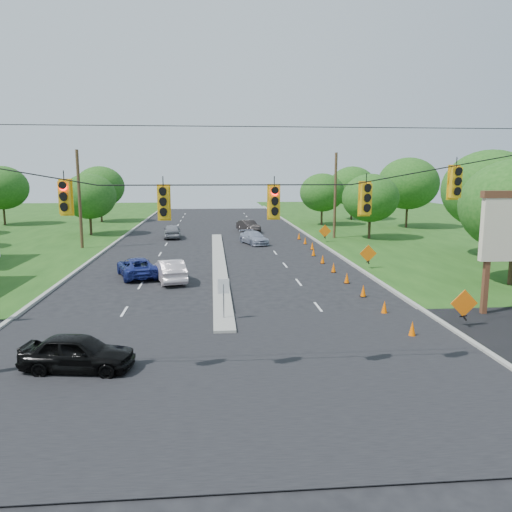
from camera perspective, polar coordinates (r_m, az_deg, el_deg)
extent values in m
plane|color=black|center=(18.31, -3.21, -12.93)|extent=(160.00, 160.00, 0.00)
cube|color=black|center=(18.31, -3.21, -12.93)|extent=(160.00, 14.00, 0.02)
cube|color=gray|center=(48.39, -16.47, 0.86)|extent=(0.25, 110.00, 0.16)
cube|color=gray|center=(48.60, 7.58, 1.21)|extent=(0.25, 110.00, 0.16)
cube|color=gray|center=(38.55, -4.25, -0.91)|extent=(1.00, 34.00, 0.18)
cylinder|color=gray|center=(23.71, -3.72, -5.36)|extent=(0.06, 0.06, 1.80)
cube|color=white|center=(23.52, -3.74, -3.47)|extent=(0.55, 0.04, 0.70)
cylinder|color=black|center=(15.91, -3.33, 9.55)|extent=(24.00, 0.04, 0.04)
cube|color=yellow|center=(16.55, -20.99, 6.25)|extent=(0.34, 0.24, 1.00)
cube|color=yellow|center=(16.01, -10.51, 6.01)|extent=(0.34, 0.24, 1.00)
cube|color=yellow|center=(16.06, 2.09, 6.17)|extent=(0.34, 0.24, 1.00)
cube|color=yellow|center=(16.70, 12.43, 6.38)|extent=(0.34, 0.24, 1.00)
cube|color=yellow|center=(17.81, 21.82, 7.81)|extent=(0.34, 0.24, 1.00)
cylinder|color=#422D1C|center=(48.48, -19.52, 6.08)|extent=(0.28, 0.28, 9.00)
cylinder|color=#422D1C|center=(53.57, 9.04, 6.78)|extent=(0.28, 0.28, 9.00)
cube|color=#59331E|center=(26.97, 24.83, -1.58)|extent=(0.25, 0.25, 4.40)
cube|color=beige|center=(27.24, 27.14, 2.83)|extent=(3.00, 0.35, 3.20)
cone|color=#FF6100|center=(22.65, 17.43, -7.96)|extent=(0.32, 0.32, 0.70)
cone|color=#FF6100|center=(25.78, 14.46, -5.69)|extent=(0.32, 0.32, 0.70)
cone|color=#FF6100|center=(28.99, 12.17, -3.91)|extent=(0.32, 0.32, 0.70)
cone|color=#FF6100|center=(32.27, 10.34, -2.48)|extent=(0.32, 0.32, 0.70)
cone|color=#FF6100|center=(35.59, 8.86, -1.31)|extent=(0.32, 0.32, 0.70)
cone|color=#FF6100|center=(38.94, 7.63, -0.34)|extent=(0.32, 0.32, 0.70)
cone|color=#FF6100|center=(42.31, 6.60, 0.47)|extent=(0.32, 0.32, 0.70)
cone|color=#FF6100|center=(45.82, 6.45, 1.17)|extent=(0.32, 0.32, 0.70)
cone|color=#FF6100|center=(49.22, 5.64, 1.76)|extent=(0.32, 0.32, 0.70)
cone|color=#FF6100|center=(52.63, 4.94, 2.28)|extent=(0.32, 0.32, 0.70)
cube|color=black|center=(24.62, 22.60, -6.37)|extent=(0.06, 0.58, 0.26)
cube|color=black|center=(24.62, 22.60, -6.37)|extent=(0.06, 0.58, 0.26)
cube|color=orange|center=(24.47, 22.69, -5.02)|extent=(1.27, 0.05, 1.27)
cube|color=black|center=(37.25, 12.66, -0.63)|extent=(0.06, 0.58, 0.26)
cube|color=black|center=(37.25, 12.66, -0.63)|extent=(0.06, 0.58, 0.26)
cube|color=orange|center=(37.15, 12.70, 0.28)|extent=(1.27, 0.05, 1.27)
cube|color=black|center=(50.61, 7.87, 2.16)|extent=(0.06, 0.58, 0.26)
cube|color=black|center=(50.61, 7.87, 2.16)|extent=(0.06, 0.58, 0.26)
cube|color=orange|center=(50.53, 7.89, 2.84)|extent=(1.27, 0.05, 1.27)
cylinder|color=black|center=(74.40, -26.83, 4.26)|extent=(0.28, 0.28, 2.88)
ellipsoid|color=#194C14|center=(74.22, -27.04, 6.97)|extent=(6.72, 6.72, 5.76)
cylinder|color=black|center=(58.77, -18.37, 3.48)|extent=(0.28, 0.28, 2.52)
ellipsoid|color=#194C14|center=(58.55, -18.53, 6.48)|extent=(5.88, 5.88, 5.04)
cylinder|color=black|center=(73.77, -17.25, 4.83)|extent=(0.28, 0.28, 2.88)
ellipsoid|color=#194C14|center=(73.59, -17.39, 7.56)|extent=(6.72, 6.72, 5.76)
cylinder|color=black|center=(34.77, 27.16, -0.69)|extent=(0.28, 0.28, 2.88)
cylinder|color=black|center=(45.26, 24.79, 1.86)|extent=(0.28, 0.28, 3.24)
ellipsoid|color=#194C14|center=(44.96, 25.14, 6.87)|extent=(7.56, 7.56, 6.48)
cylinder|color=black|center=(53.82, 12.83, 3.22)|extent=(0.28, 0.28, 2.52)
ellipsoid|color=#194C14|center=(53.58, 12.95, 6.49)|extent=(5.88, 5.88, 5.04)
cylinder|color=black|center=(65.87, 16.83, 4.48)|extent=(0.28, 0.28, 3.24)
ellipsoid|color=#194C14|center=(65.66, 17.00, 7.93)|extent=(7.56, 7.56, 6.48)
cylinder|color=black|center=(74.98, 10.85, 5.16)|extent=(0.28, 0.28, 2.88)
ellipsoid|color=#194C14|center=(74.80, 10.94, 7.84)|extent=(6.72, 6.72, 5.76)
cylinder|color=black|center=(66.75, 7.51, 4.56)|extent=(0.28, 0.28, 2.52)
ellipsoid|color=#194C14|center=(66.56, 7.57, 7.21)|extent=(5.88, 5.88, 5.04)
imported|color=black|center=(19.09, -19.70, -10.36)|extent=(4.17, 2.17, 1.35)
imported|color=silver|center=(32.65, -9.78, -1.65)|extent=(2.52, 4.64, 1.45)
imported|color=navy|center=(34.58, -13.46, -1.25)|extent=(3.54, 5.22, 1.33)
imported|color=#8A91A7|center=(48.97, -0.24, 2.10)|extent=(3.05, 4.67, 1.26)
imported|color=gray|center=(54.15, -9.56, 2.82)|extent=(2.06, 4.51, 1.50)
imported|color=black|center=(58.97, -0.88, 3.44)|extent=(2.79, 4.48, 1.39)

